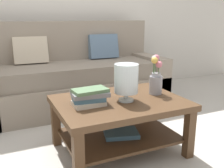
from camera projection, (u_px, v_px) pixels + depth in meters
ground_plane at (114, 134)px, 2.56m from camera, size 10.00×10.00×0.00m
couch at (75, 77)px, 3.32m from camera, size 2.25×0.90×1.06m
coffee_table at (120, 114)px, 2.17m from camera, size 1.04×0.77×0.46m
book_stack_main at (89, 97)px, 2.00m from camera, size 0.29×0.23×0.13m
glass_hurricane_vase at (126, 79)px, 2.07m from camera, size 0.19×0.19×0.30m
flower_pitcher at (156, 78)px, 2.27m from camera, size 0.12×0.12×0.35m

